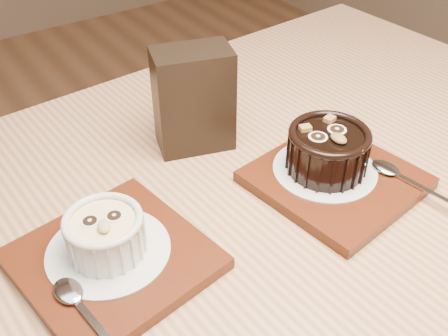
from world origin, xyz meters
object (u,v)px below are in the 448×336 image
object	(u,v)px
table	(247,274)
tray_left	(113,260)
ramekin_white	(105,233)
tray_right	(335,180)
condiment_stand	(194,100)
ramekin_dark	(328,149)

from	to	relation	value
table	tray_left	world-z (taller)	tray_left
ramekin_white	tray_right	distance (m)	0.29
tray_right	condiment_stand	xyz separation A→B (m)	(-0.10, 0.17, 0.06)
tray_left	ramekin_dark	xyz separation A→B (m)	(0.28, -0.02, 0.04)
tray_left	tray_right	xyz separation A→B (m)	(0.29, -0.03, 0.00)
tray_left	table	bearing A→B (deg)	-10.27
tray_right	condiment_stand	size ratio (longest dim) A/B	1.29
condiment_stand	table	bearing A→B (deg)	-100.37
tray_left	ramekin_dark	distance (m)	0.28
table	tray_right	size ratio (longest dim) A/B	6.94
ramekin_white	tray_right	bearing A→B (deg)	7.64
ramekin_dark	table	bearing A→B (deg)	-172.74
ramekin_white	condiment_stand	size ratio (longest dim) A/B	0.58
table	ramekin_white	distance (m)	0.21
tray_left	tray_right	bearing A→B (deg)	-6.66
table	tray_right	bearing A→B (deg)	-2.19
ramekin_white	tray_right	xyz separation A→B (m)	(0.29, -0.04, -0.03)
tray_right	condiment_stand	bearing A→B (deg)	119.44
tray_left	ramekin_white	size ratio (longest dim) A/B	2.21
tray_left	condiment_stand	world-z (taller)	condiment_stand
ramekin_white	condiment_stand	bearing A→B (deg)	50.93
tray_left	condiment_stand	xyz separation A→B (m)	(0.19, 0.14, 0.06)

